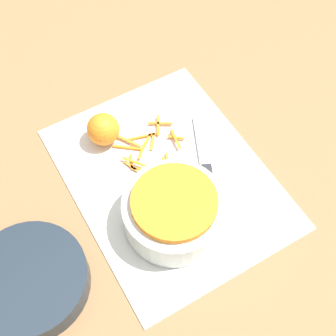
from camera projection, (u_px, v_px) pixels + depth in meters
ground_plane at (168, 178)px, 0.93m from camera, size 4.00×4.00×0.00m
cutting_board at (168, 177)px, 0.93m from camera, size 0.47×0.36×0.01m
bowl_speckled at (174, 211)px, 0.84m from camera, size 0.19×0.19×0.08m
bowl_dark at (30, 281)px, 0.79m from camera, size 0.20×0.20×0.05m
knife at (208, 176)px, 0.92m from camera, size 0.21×0.11×0.02m
orange_left at (103, 129)px, 0.94m from camera, size 0.07×0.07×0.07m
peel_pile at (149, 147)px, 0.96m from camera, size 0.14×0.14×0.01m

